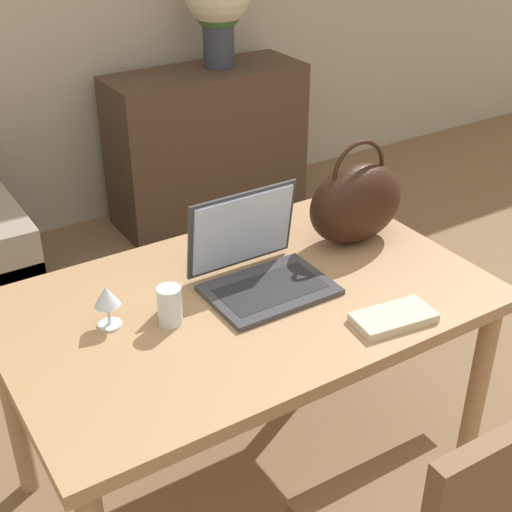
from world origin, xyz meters
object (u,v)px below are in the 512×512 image
drinking_glass (170,306)px  handbag (356,202)px  laptop (257,261)px  wine_glass (107,299)px  flower_vase (218,2)px

drinking_glass → handbag: handbag is taller
laptop → handbag: 0.41m
laptop → handbag: handbag is taller
wine_glass → laptop: bearing=-2.8°
flower_vase → laptop: bearing=-116.7°
wine_glass → handbag: handbag is taller
drinking_glass → flower_vase: flower_vase is taller
laptop → drinking_glass: laptop is taller
drinking_glass → handbag: size_ratio=0.32×
laptop → wine_glass: bearing=177.2°
laptop → wine_glass: size_ratio=2.89×
handbag → flower_vase: size_ratio=0.62×
drinking_glass → handbag: bearing=8.2°
handbag → drinking_glass: bearing=-171.8°
laptop → handbag: size_ratio=1.03×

